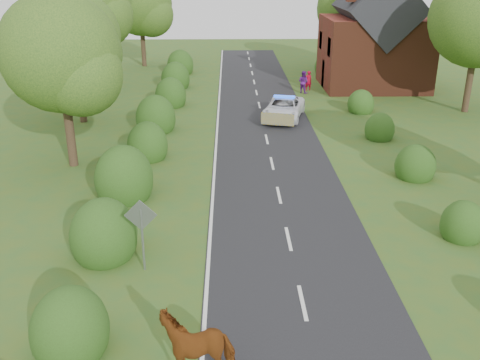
{
  "coord_description": "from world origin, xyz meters",
  "views": [
    {
      "loc": [
        -2.15,
        -13.38,
        9.45
      ],
      "look_at": [
        -1.74,
        6.64,
        1.3
      ],
      "focal_mm": 40.0,
      "sensor_mm": 36.0,
      "label": 1
    }
  ],
  "objects_px": {
    "road_sign": "(141,225)",
    "cow": "(197,347)",
    "pedestrian_red": "(308,81)",
    "pedestrian_purple": "(303,82)",
    "police_van": "(284,108)"
  },
  "relations": [
    {
      "from": "road_sign",
      "to": "cow",
      "type": "distance_m",
      "value": 5.3
    },
    {
      "from": "road_sign",
      "to": "pedestrian_red",
      "type": "distance_m",
      "value": 28.33
    },
    {
      "from": "cow",
      "to": "pedestrian_red",
      "type": "relative_size",
      "value": 1.36
    },
    {
      "from": "cow",
      "to": "pedestrian_purple",
      "type": "height_order",
      "value": "pedestrian_purple"
    },
    {
      "from": "cow",
      "to": "pedestrian_red",
      "type": "distance_m",
      "value": 32.4
    },
    {
      "from": "police_van",
      "to": "pedestrian_red",
      "type": "xyz_separation_m",
      "value": [
        2.75,
        8.29,
        0.1
      ]
    },
    {
      "from": "cow",
      "to": "road_sign",
      "type": "bearing_deg",
      "value": -164.8
    },
    {
      "from": "police_van",
      "to": "pedestrian_purple",
      "type": "height_order",
      "value": "pedestrian_purple"
    },
    {
      "from": "police_van",
      "to": "pedestrian_red",
      "type": "height_order",
      "value": "pedestrian_red"
    },
    {
      "from": "pedestrian_purple",
      "to": "pedestrian_red",
      "type": "bearing_deg",
      "value": -80.56
    },
    {
      "from": "pedestrian_purple",
      "to": "cow",
      "type": "bearing_deg",
      "value": 116.81
    },
    {
      "from": "pedestrian_red",
      "to": "pedestrian_purple",
      "type": "bearing_deg",
      "value": 46.42
    },
    {
      "from": "pedestrian_red",
      "to": "pedestrian_purple",
      "type": "relative_size",
      "value": 0.9
    },
    {
      "from": "pedestrian_red",
      "to": "pedestrian_purple",
      "type": "distance_m",
      "value": 1.07
    },
    {
      "from": "cow",
      "to": "police_van",
      "type": "bearing_deg",
      "value": 161.69
    }
  ]
}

